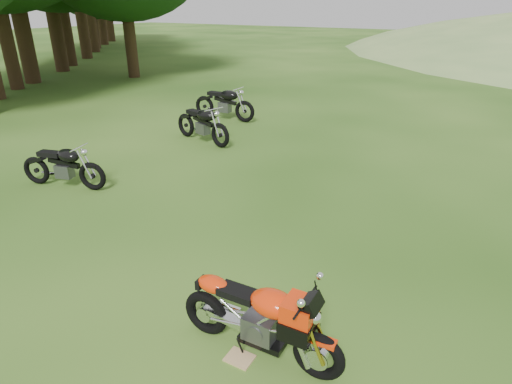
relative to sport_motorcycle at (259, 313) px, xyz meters
The scene contains 7 objects.
ground 2.14m from the sport_motorcycle, 119.27° to the left, with size 120.00×120.00×0.00m, color #173D0D.
treeline 26.92m from the sport_motorcycle, 141.34° to the left, with size 28.00×32.00×14.00m, color black, non-canonical shape.
sport_motorcycle is the anchor object (origin of this frame).
plywood_board 0.58m from the sport_motorcycle, 124.34° to the right, with size 0.29×0.23×0.02m, color #AA7F59.
vintage_moto_a 6.04m from the sport_motorcycle, 161.95° to the left, with size 1.84×0.43×0.97m, color black, non-canonical shape.
vintage_moto_b 7.83m from the sport_motorcycle, 132.02° to the left, with size 2.02×0.47×1.06m, color black, non-canonical shape.
vintage_moto_d 10.18m from the sport_motorcycle, 127.09° to the left, with size 2.13×0.49×1.12m, color black, non-canonical shape.
Camera 1 is at (2.82, -4.85, 3.49)m, focal length 30.00 mm.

